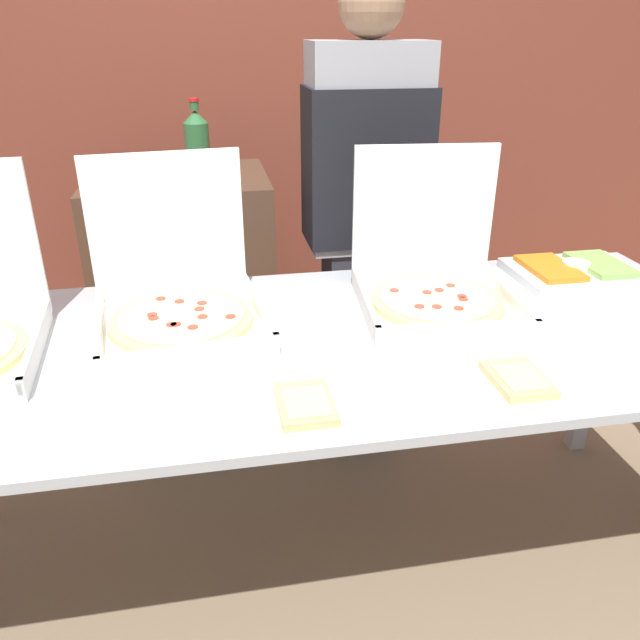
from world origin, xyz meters
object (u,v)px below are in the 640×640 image
pizza_box_far_right (178,296)px  paper_plate_front_right (518,381)px  pizza_box_near_left (434,279)px  paper_plate_front_left (306,406)px  soda_can_silver (216,171)px  person_server_vest (365,207)px  soda_bottle (197,140)px  veggie_tray (575,271)px

pizza_box_far_right → paper_plate_front_right: (0.77, -0.49, -0.07)m
pizza_box_near_left → paper_plate_front_left: size_ratio=2.28×
pizza_box_far_right → soda_can_silver: 0.66m
pizza_box_far_right → paper_plate_front_right: pizza_box_far_right is taller
pizza_box_far_right → person_server_vest: bearing=31.1°
paper_plate_front_right → pizza_box_far_right: bearing=147.5°
pizza_box_near_left → soda_bottle: (-0.66, 0.92, 0.27)m
paper_plate_front_right → soda_can_silver: soda_can_silver is taller
pizza_box_near_left → person_server_vest: 0.52m
veggie_tray → soda_bottle: 1.47m
veggie_tray → soda_can_silver: 1.27m
paper_plate_front_left → paper_plate_front_right: (0.50, 0.01, -0.00)m
soda_bottle → pizza_box_near_left: bearing=-54.5°
soda_can_silver → paper_plate_front_left: bearing=-83.1°
paper_plate_front_left → soda_bottle: soda_bottle is taller
paper_plate_front_right → soda_bottle: bearing=116.1°
person_server_vest → veggie_tray: bearing=146.9°
veggie_tray → soda_bottle: bearing=145.7°
paper_plate_front_left → soda_can_silver: 1.16m
pizza_box_near_left → soda_can_silver: pizza_box_near_left is taller
veggie_tray → soda_can_silver: bearing=155.9°
paper_plate_front_left → soda_bottle: size_ratio=0.78×
soda_can_silver → soda_bottle: bearing=100.8°
paper_plate_front_left → soda_can_silver: soda_can_silver is taller
paper_plate_front_right → soda_can_silver: (-0.63, 1.11, 0.28)m
paper_plate_front_right → person_server_vest: (-0.11, 1.00, 0.15)m
paper_plate_front_left → paper_plate_front_right: bearing=1.7°
paper_plate_front_right → person_server_vest: person_server_vest is taller
pizza_box_near_left → soda_bottle: soda_bottle is taller
paper_plate_front_left → pizza_box_near_left: bearing=47.2°
pizza_box_near_left → pizza_box_far_right: bearing=-175.0°
pizza_box_near_left → paper_plate_front_right: bearing=-80.9°
soda_can_silver → pizza_box_near_left: bearing=-46.0°
paper_plate_front_right → veggie_tray: veggie_tray is taller
soda_bottle → person_server_vest: bearing=-35.5°
pizza_box_near_left → soda_can_silver: (-0.60, 0.62, 0.21)m
soda_can_silver → paper_plate_front_right: bearing=-60.3°
pizza_box_far_right → veggie_tray: 1.27m
paper_plate_front_right → veggie_tray: size_ratio=0.62×
veggie_tray → paper_plate_front_left: bearing=-148.3°
veggie_tray → person_server_vest: person_server_vest is taller
pizza_box_near_left → soda_bottle: bearing=130.8°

